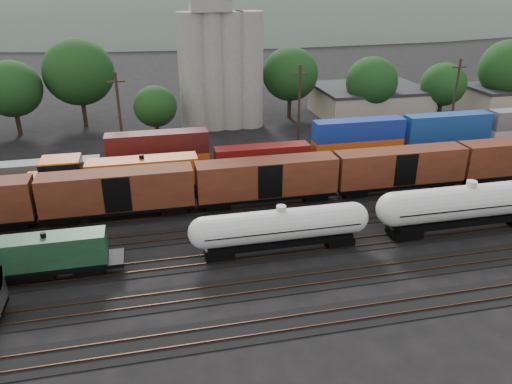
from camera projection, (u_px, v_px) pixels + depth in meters
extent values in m
plane|color=black|center=(247.00, 229.00, 49.12)|extent=(600.00, 600.00, 0.00)
cube|color=black|center=(290.00, 324.00, 35.69)|extent=(180.00, 3.20, 0.08)
cube|color=#382319|center=(292.00, 329.00, 35.02)|extent=(180.00, 0.08, 0.16)
cube|color=#382319|center=(287.00, 317.00, 36.30)|extent=(180.00, 0.08, 0.16)
cube|color=black|center=(272.00, 285.00, 40.16)|extent=(180.00, 3.20, 0.08)
cube|color=#382319|center=(274.00, 289.00, 39.49)|extent=(180.00, 0.08, 0.16)
cube|color=#382319|center=(270.00, 279.00, 40.77)|extent=(180.00, 0.08, 0.16)
cube|color=black|center=(258.00, 254.00, 44.64)|extent=(180.00, 3.20, 0.08)
cube|color=#382319|center=(260.00, 257.00, 43.96)|extent=(180.00, 0.08, 0.16)
cube|color=#382319|center=(256.00, 249.00, 45.25)|extent=(180.00, 0.08, 0.16)
cube|color=black|center=(247.00, 229.00, 49.11)|extent=(180.00, 3.20, 0.08)
cube|color=#382319|center=(248.00, 231.00, 48.43)|extent=(180.00, 0.08, 0.16)
cube|color=#382319|center=(245.00, 225.00, 49.72)|extent=(180.00, 0.08, 0.16)
cube|color=black|center=(237.00, 207.00, 53.58)|extent=(180.00, 3.20, 0.08)
cube|color=#382319|center=(239.00, 210.00, 52.90)|extent=(180.00, 0.08, 0.16)
cube|color=#382319|center=(236.00, 204.00, 54.19)|extent=(180.00, 0.08, 0.16)
cube|color=black|center=(229.00, 190.00, 58.05)|extent=(180.00, 3.20, 0.08)
cube|color=#382319|center=(230.00, 191.00, 57.37)|extent=(180.00, 0.08, 0.16)
cube|color=#382319|center=(228.00, 187.00, 58.66)|extent=(180.00, 0.08, 0.16)
cube|color=black|center=(222.00, 174.00, 62.52)|extent=(180.00, 3.20, 0.08)
cube|color=#382319|center=(223.00, 176.00, 61.85)|extent=(180.00, 0.08, 0.16)
cube|color=#382319|center=(222.00, 172.00, 63.13)|extent=(180.00, 0.08, 0.16)
cube|color=black|center=(24.00, 269.00, 40.24)|extent=(15.67, 2.67, 0.37)
cube|color=black|center=(25.00, 273.00, 40.41)|extent=(4.61, 2.03, 0.74)
cube|color=#193D23|center=(46.00, 251.00, 40.05)|extent=(9.40, 2.21, 2.49)
cylinder|color=black|center=(43.00, 236.00, 39.50)|extent=(0.46, 0.46, 0.46)
cube|color=black|center=(90.00, 268.00, 41.50)|extent=(2.40, 1.84, 0.65)
cylinder|color=silver|center=(281.00, 225.00, 43.96)|extent=(13.59, 2.80, 2.80)
sphere|color=silver|center=(204.00, 233.00, 42.59)|extent=(2.80, 2.80, 2.80)
sphere|color=silver|center=(353.00, 217.00, 45.34)|extent=(2.80, 2.80, 2.80)
cylinder|color=silver|center=(281.00, 208.00, 43.33)|extent=(0.87, 0.87, 0.48)
cube|color=black|center=(281.00, 225.00, 43.96)|extent=(13.90, 2.93, 0.08)
cube|color=black|center=(280.00, 240.00, 44.58)|extent=(13.13, 2.12, 0.48)
cube|color=black|center=(219.00, 253.00, 43.69)|extent=(2.51, 1.93, 0.68)
cube|color=black|center=(338.00, 239.00, 45.94)|extent=(2.51, 1.93, 0.68)
cylinder|color=silver|center=(468.00, 201.00, 47.57)|extent=(15.60, 3.21, 3.21)
sphere|color=silver|center=(393.00, 209.00, 45.99)|extent=(3.21, 3.21, 3.21)
cylinder|color=silver|center=(472.00, 184.00, 46.84)|extent=(1.00, 1.00, 0.55)
cube|color=black|center=(468.00, 201.00, 47.57)|extent=(15.96, 3.37, 0.09)
cube|color=black|center=(465.00, 218.00, 48.28)|extent=(15.07, 2.44, 0.55)
cube|color=black|center=(404.00, 231.00, 47.25)|extent=(2.88, 2.22, 0.78)
cube|color=black|center=(122.00, 188.00, 55.08)|extent=(19.90, 3.21, 0.44)
cube|color=black|center=(123.00, 192.00, 55.28)|extent=(5.53, 2.43, 0.88)
cube|color=#CD5912|center=(143.00, 171.00, 54.88)|extent=(11.94, 2.65, 2.99)
cube|color=#CD5912|center=(63.00, 175.00, 53.05)|extent=(3.98, 3.21, 3.65)
cube|color=black|center=(61.00, 165.00, 52.59)|extent=(4.09, 3.32, 1.00)
cube|color=#CD5912|center=(36.00, 184.00, 52.82)|extent=(1.77, 2.65, 1.99)
cylinder|color=black|center=(142.00, 157.00, 54.21)|extent=(0.55, 0.55, 0.55)
cube|color=black|center=(63.00, 199.00, 54.08)|extent=(2.88, 2.21, 0.77)
cube|color=black|center=(181.00, 189.00, 56.65)|extent=(2.88, 2.21, 0.77)
cube|color=black|center=(120.00, 208.00, 50.66)|extent=(15.00, 2.60, 0.40)
cube|color=#512213|center=(118.00, 189.00, 49.82)|extent=(15.00, 2.90, 3.80)
cube|color=black|center=(267.00, 195.00, 53.77)|extent=(15.00, 2.60, 0.40)
cube|color=#512213|center=(267.00, 177.00, 52.93)|extent=(15.00, 2.90, 3.80)
cube|color=black|center=(398.00, 183.00, 56.89)|extent=(15.00, 2.60, 0.40)
cube|color=#512213|center=(400.00, 166.00, 56.05)|extent=(15.00, 2.90, 3.80)
cube|color=black|center=(222.00, 171.00, 62.34)|extent=(160.00, 2.60, 0.60)
cube|color=#505355|center=(47.00, 172.00, 57.56)|extent=(12.00, 2.40, 2.60)
cube|color=#D04C15|center=(159.00, 164.00, 60.14)|extent=(12.00, 2.40, 2.60)
cube|color=#42100F|center=(157.00, 143.00, 59.11)|extent=(12.00, 2.40, 2.60)
cube|color=maroon|center=(262.00, 156.00, 62.73)|extent=(12.00, 2.40, 2.60)
cube|color=#C74E14|center=(357.00, 149.00, 65.32)|extent=(12.00, 2.40, 2.60)
cube|color=navy|center=(359.00, 129.00, 64.28)|extent=(12.00, 2.40, 2.60)
cube|color=navy|center=(445.00, 142.00, 67.91)|extent=(12.00, 2.40, 2.60)
cube|color=navy|center=(448.00, 123.00, 66.87)|extent=(12.00, 2.40, 2.60)
cylinder|color=gray|center=(193.00, 73.00, 77.52)|extent=(4.40, 4.40, 18.00)
cylinder|color=gray|center=(212.00, 72.00, 78.12)|extent=(4.40, 4.40, 18.00)
cylinder|color=gray|center=(231.00, 71.00, 78.73)|extent=(4.40, 4.40, 18.00)
cylinder|color=gray|center=(249.00, 71.00, 79.34)|extent=(4.40, 4.40, 18.00)
cube|color=#9E937F|center=(369.00, 102.00, 88.25)|extent=(18.00, 14.00, 4.60)
cube|color=#232326|center=(370.00, 88.00, 87.23)|extent=(18.36, 14.28, 0.50)
cube|color=#9E937F|center=(511.00, 101.00, 88.84)|extent=(16.00, 10.00, 4.60)
cylinder|color=black|center=(19.00, 124.00, 77.65)|extent=(0.70, 0.70, 3.30)
ellipsoid|color=#183D16|center=(12.00, 89.00, 75.44)|extent=(8.95, 8.95, 8.48)
cylinder|color=black|center=(85.00, 114.00, 81.79)|extent=(0.70, 0.70, 4.07)
ellipsoid|color=#183D16|center=(79.00, 72.00, 79.07)|extent=(11.05, 11.05, 10.46)
cylinder|color=black|center=(157.00, 132.00, 75.39)|extent=(0.70, 0.70, 2.36)
ellipsoid|color=#183D16|center=(155.00, 106.00, 73.81)|extent=(6.41, 6.41, 6.07)
cylinder|color=black|center=(217.00, 106.00, 87.31)|extent=(0.70, 0.70, 3.95)
ellipsoid|color=#183D16|center=(216.00, 67.00, 84.67)|extent=(10.72, 10.72, 10.16)
cylinder|color=black|center=(289.00, 108.00, 86.78)|extent=(0.70, 0.70, 3.49)
ellipsoid|color=#183D16|center=(290.00, 74.00, 84.44)|extent=(9.46, 9.46, 8.96)
cylinder|color=black|center=(369.00, 113.00, 84.40)|extent=(0.70, 0.70, 3.14)
ellipsoid|color=#183D16|center=(372.00, 82.00, 82.30)|extent=(8.52, 8.52, 8.07)
cylinder|color=black|center=(439.00, 112.00, 85.91)|extent=(0.70, 0.70, 2.78)
ellipsoid|color=#183D16|center=(443.00, 84.00, 84.04)|extent=(7.54, 7.54, 7.15)
cylinder|color=black|center=(502.00, 105.00, 88.30)|extent=(0.70, 0.70, 3.78)
ellipsoid|color=#183D16|center=(510.00, 68.00, 85.77)|extent=(10.26, 10.26, 9.72)
cylinder|color=black|center=(120.00, 119.00, 63.97)|extent=(0.36, 0.36, 12.00)
cube|color=black|center=(116.00, 82.00, 62.05)|extent=(2.20, 0.18, 0.18)
cylinder|color=black|center=(299.00, 109.00, 68.83)|extent=(0.36, 0.36, 12.00)
cube|color=black|center=(300.00, 74.00, 66.91)|extent=(2.20, 0.18, 0.18)
cylinder|color=black|center=(454.00, 100.00, 73.68)|extent=(0.36, 0.36, 12.00)
cube|color=black|center=(460.00, 67.00, 71.76)|extent=(2.20, 0.18, 0.18)
ellipsoid|color=#59665B|center=(224.00, 58.00, 298.79)|extent=(520.00, 286.00, 130.00)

